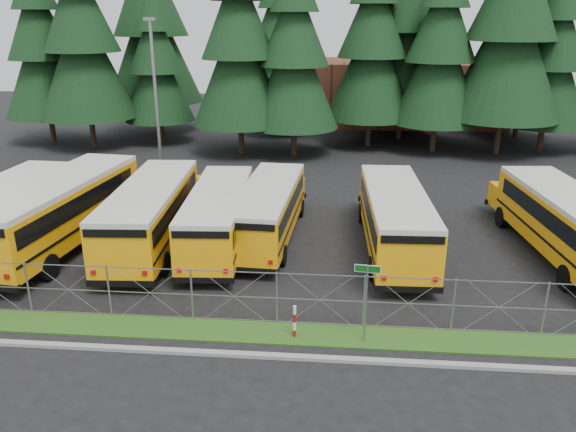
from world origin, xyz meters
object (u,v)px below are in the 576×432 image
object	(u,v)px
bus_1	(65,212)
bus_6	(394,220)
bus_3	(220,217)
light_standard	(156,97)
bus_0	(7,213)
striped_bollard	(295,322)
bus_east	(562,225)
street_sign	(367,287)
bus_2	(153,215)
bus_4	(269,212)

from	to	relation	value
bus_1	bus_6	world-z (taller)	bus_1
bus_1	bus_3	distance (m)	7.18
light_standard	bus_0	bearing A→B (deg)	-111.47
bus_3	striped_bollard	world-z (taller)	bus_3
bus_6	bus_east	size ratio (longest dim) A/B	0.97
bus_1	street_sign	xyz separation A→B (m)	(13.57, -7.32, 0.41)
street_sign	light_standard	xyz separation A→B (m)	(-12.33, 18.08, 3.47)
bus_3	striped_bollard	distance (m)	8.86
bus_2	light_standard	world-z (taller)	light_standard
bus_2	light_standard	xyz separation A→B (m)	(-2.83, 10.42, 4.00)
bus_2	bus_east	xyz separation A→B (m)	(18.47, 0.25, 0.01)
bus_2	striped_bollard	xyz separation A→B (m)	(7.18, -7.58, -0.90)
bus_1	bus_east	size ratio (longest dim) A/B	1.07
bus_4	street_sign	xyz separation A→B (m)	(4.20, -8.91, 0.66)
bus_2	bus_4	distance (m)	5.45
bus_0	bus_4	world-z (taller)	bus_0
bus_0	bus_east	xyz separation A→B (m)	(25.48, 0.48, 0.06)
bus_2	bus_6	size ratio (longest dim) A/B	1.03
bus_1	street_sign	distance (m)	15.42
bus_1	light_standard	world-z (taller)	light_standard
bus_6	bus_1	bearing A→B (deg)	-179.01
bus_3	bus_east	bearing A→B (deg)	-3.46
bus_2	light_standard	bearing A→B (deg)	101.76
bus_3	striped_bollard	size ratio (longest dim) A/B	8.82
bus_6	bus_2	bearing A→B (deg)	-179.82
bus_east	bus_1	bearing A→B (deg)	176.53
bus_east	street_sign	xyz separation A→B (m)	(-8.97, -7.92, 0.52)
bus_2	bus_4	world-z (taller)	bus_2
bus_2	light_standard	size ratio (longest dim) A/B	1.13
striped_bollard	light_standard	distance (m)	21.17
bus_4	bus_east	bearing A→B (deg)	-0.99
bus_4	bus_6	bearing A→B (deg)	-5.36
striped_bollard	light_standard	bearing A→B (deg)	119.07
street_sign	bus_east	bearing A→B (deg)	41.44
bus_6	bus_east	distance (m)	7.35
bus_2	bus_3	xyz separation A→B (m)	(3.08, 0.24, -0.12)
bus_6	street_sign	size ratio (longest dim) A/B	3.96
bus_0	street_sign	world-z (taller)	bus_0
striped_bollard	light_standard	xyz separation A→B (m)	(-10.01, 18.00, 4.90)
striped_bollard	light_standard	world-z (taller)	light_standard
bus_2	bus_east	world-z (taller)	bus_east
bus_3	street_sign	distance (m)	10.20
bus_1	light_standard	distance (m)	11.51
bus_4	striped_bollard	world-z (taller)	bus_4
bus_0	bus_2	size ratio (longest dim) A/B	0.96
bus_0	striped_bollard	size ratio (longest dim) A/B	9.22
light_standard	bus_3	bearing A→B (deg)	-59.87
bus_1	bus_2	bearing A→B (deg)	11.03
street_sign	striped_bollard	world-z (taller)	street_sign
bus_1	light_standard	bearing A→B (deg)	89.62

